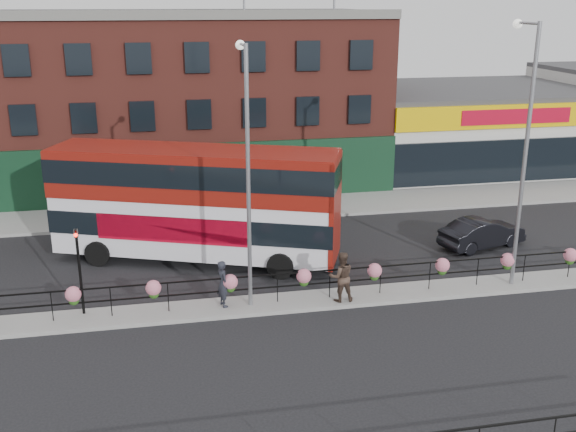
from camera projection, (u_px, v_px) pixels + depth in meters
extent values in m
plane|color=black|center=(304.00, 303.00, 25.34)|extent=(120.00, 120.00, 0.00)
cube|color=gray|center=(255.00, 209.00, 36.52)|extent=(60.00, 4.00, 0.15)
cube|color=gray|center=(304.00, 301.00, 25.31)|extent=(60.00, 1.60, 0.15)
cube|color=brown|center=(171.00, 99.00, 41.73)|extent=(25.00, 12.00, 10.00)
cube|color=#3F3F42|center=(166.00, 13.00, 40.15)|extent=(25.00, 12.00, 0.30)
cube|color=black|center=(178.00, 175.00, 37.06)|extent=(25.00, 0.25, 3.40)
cube|color=silver|center=(467.00, 128.00, 46.24)|extent=(15.00, 12.00, 5.00)
cube|color=#3F3F42|center=(471.00, 89.00, 45.43)|extent=(15.00, 12.00, 0.30)
cube|color=#E5B801|center=(515.00, 116.00, 40.01)|extent=(15.00, 0.25, 1.40)
cube|color=#AC051E|center=(516.00, 116.00, 39.90)|extent=(7.00, 0.10, 0.90)
cube|color=black|center=(511.00, 160.00, 40.84)|extent=(15.00, 0.25, 2.60)
cube|color=black|center=(304.00, 272.00, 24.95)|extent=(30.00, 0.05, 0.05)
cube|color=black|center=(304.00, 285.00, 25.11)|extent=(30.00, 0.05, 0.05)
cylinder|color=black|center=(52.00, 306.00, 23.44)|extent=(0.04, 0.04, 1.10)
cylinder|color=black|center=(111.00, 302.00, 23.81)|extent=(0.04, 0.04, 1.10)
cylinder|color=black|center=(168.00, 297.00, 24.19)|extent=(0.04, 0.04, 1.10)
cylinder|color=black|center=(224.00, 292.00, 24.56)|extent=(0.04, 0.04, 1.10)
cylinder|color=black|center=(277.00, 288.00, 24.94)|extent=(0.04, 0.04, 1.10)
cylinder|color=black|center=(330.00, 284.00, 25.31)|extent=(0.04, 0.04, 1.10)
cylinder|color=black|center=(380.00, 280.00, 25.69)|extent=(0.04, 0.04, 1.10)
cylinder|color=black|center=(430.00, 276.00, 26.06)|extent=(0.04, 0.04, 1.10)
cylinder|color=black|center=(477.00, 272.00, 26.43)|extent=(0.04, 0.04, 1.10)
cylinder|color=black|center=(524.00, 268.00, 26.81)|extent=(0.04, 0.04, 1.10)
cylinder|color=black|center=(569.00, 264.00, 27.18)|extent=(0.04, 0.04, 1.10)
sphere|color=#CF6D85|center=(73.00, 294.00, 23.46)|extent=(0.56, 0.56, 0.56)
sphere|color=#295818|center=(74.00, 300.00, 23.53)|extent=(0.36, 0.36, 0.36)
sphere|color=#CF6D85|center=(153.00, 288.00, 23.97)|extent=(0.56, 0.56, 0.56)
sphere|color=#295818|center=(154.00, 294.00, 24.04)|extent=(0.36, 0.36, 0.36)
sphere|color=#CF6D85|center=(230.00, 282.00, 24.49)|extent=(0.56, 0.56, 0.56)
sphere|color=#295818|center=(230.00, 288.00, 24.56)|extent=(0.36, 0.36, 0.36)
sphere|color=#CF6D85|center=(304.00, 276.00, 25.00)|extent=(0.56, 0.56, 0.56)
sphere|color=#295818|center=(304.00, 282.00, 25.07)|extent=(0.36, 0.36, 0.36)
sphere|color=#CF6D85|center=(375.00, 270.00, 25.52)|extent=(0.56, 0.56, 0.56)
sphere|color=#295818|center=(374.00, 276.00, 25.59)|extent=(0.36, 0.36, 0.36)
sphere|color=#CF6D85|center=(442.00, 265.00, 26.03)|extent=(0.56, 0.56, 0.56)
sphere|color=#295818|center=(442.00, 271.00, 26.10)|extent=(0.36, 0.36, 0.36)
sphere|color=#CF6D85|center=(508.00, 260.00, 26.55)|extent=(0.56, 0.56, 0.56)
sphere|color=#295818|center=(507.00, 265.00, 26.62)|extent=(0.36, 0.36, 0.36)
sphere|color=#CF6D85|center=(570.00, 255.00, 27.06)|extent=(0.56, 0.56, 0.56)
sphere|color=#295818|center=(570.00, 260.00, 27.13)|extent=(0.36, 0.36, 0.36)
cube|color=white|center=(195.00, 202.00, 28.73)|extent=(12.31, 7.05, 4.42)
cube|color=maroon|center=(194.00, 173.00, 28.35)|extent=(12.39, 7.13, 1.99)
cube|color=black|center=(196.00, 219.00, 28.97)|extent=(12.41, 7.15, 0.99)
cube|color=black|center=(194.00, 169.00, 28.30)|extent=(12.44, 7.18, 0.99)
cube|color=maroon|center=(193.00, 151.00, 28.05)|extent=(12.31, 7.05, 0.13)
cube|color=maroon|center=(335.00, 210.00, 27.71)|extent=(1.23, 2.70, 4.42)
cube|color=#AC051E|center=(173.00, 230.00, 27.77)|extent=(6.17, 2.48, 1.10)
cylinder|color=black|center=(98.00, 253.00, 28.76)|extent=(1.15, 0.72, 1.10)
cylinder|color=black|center=(124.00, 232.00, 31.35)|extent=(1.15, 0.72, 1.10)
cylinder|color=black|center=(280.00, 266.00, 27.41)|extent=(1.15, 0.72, 1.10)
cylinder|color=black|center=(292.00, 243.00, 29.99)|extent=(1.15, 0.72, 1.10)
imported|color=black|center=(482.00, 233.00, 30.90)|extent=(3.66, 4.91, 1.36)
imported|color=#1F212A|center=(223.00, 284.00, 24.51)|extent=(0.86, 0.76, 1.76)
imported|color=#433228|center=(341.00, 277.00, 24.91)|extent=(0.97, 0.77, 1.93)
cylinder|color=gray|center=(248.00, 182.00, 23.45)|extent=(0.15, 0.15, 9.38)
cylinder|color=gray|center=(243.00, 45.00, 22.70)|extent=(0.09, 1.41, 0.09)
sphere|color=silver|center=(240.00, 45.00, 23.37)|extent=(0.34, 0.34, 0.34)
cylinder|color=gray|center=(525.00, 160.00, 25.20)|extent=(0.16, 0.16, 10.03)
cylinder|color=gray|center=(528.00, 23.00, 24.40)|extent=(0.10, 1.50, 0.10)
sphere|color=silver|center=(518.00, 24.00, 25.12)|extent=(0.36, 0.36, 0.36)
cylinder|color=black|center=(80.00, 272.00, 23.68)|extent=(0.10, 0.10, 3.20)
imported|color=black|center=(76.00, 229.00, 23.19)|extent=(0.15, 0.18, 0.90)
sphere|color=#FF190C|center=(76.00, 235.00, 23.13)|extent=(0.14, 0.14, 0.14)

